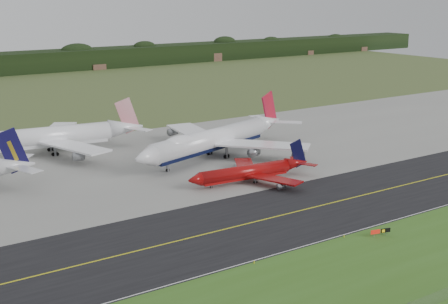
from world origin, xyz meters
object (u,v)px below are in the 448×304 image
jet_red_737 (251,172)px  jet_ba_747 (215,139)px  jet_star_tail (51,137)px  taxiway_sign (381,231)px

jet_red_737 → jet_ba_747: bearing=77.8°
jet_red_737 → jet_star_tail: 64.46m
taxiway_sign → jet_ba_747: bearing=85.0°
jet_ba_747 → taxiway_sign: jet_ba_747 is taller
jet_red_737 → taxiway_sign: jet_red_737 is taller
jet_ba_747 → jet_red_737: 26.00m
jet_red_737 → jet_star_tail: jet_star_tail is taller
jet_red_737 → taxiway_sign: bearing=-90.8°
jet_ba_747 → jet_red_737: jet_ba_747 is taller
jet_red_737 → jet_star_tail: bearing=120.2°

